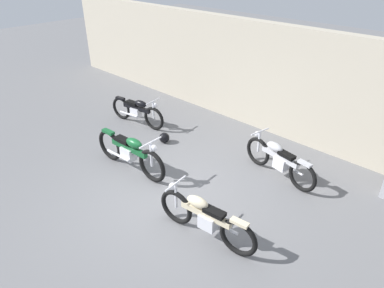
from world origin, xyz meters
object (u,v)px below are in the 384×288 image
object	(u,v)px
helmet	(164,138)
motorcycle_cream	(205,218)
motorcycle_black	(137,111)
motorcycle_silver	(279,160)
motorcycle_green	(130,152)

from	to	relation	value
helmet	motorcycle_cream	xyz separation A→B (m)	(3.03, -1.81, 0.29)
motorcycle_black	motorcycle_silver	bearing A→B (deg)	-2.46
motorcycle_silver	motorcycle_green	size ratio (longest dim) A/B	0.89
helmet	motorcycle_black	bearing A→B (deg)	171.08
motorcycle_silver	motorcycle_cream	world-z (taller)	motorcycle_cream
motorcycle_black	motorcycle_cream	bearing A→B (deg)	-33.67
motorcycle_black	motorcycle_cream	distance (m)	4.82
motorcycle_silver	motorcycle_black	xyz separation A→B (m)	(-4.29, -0.48, -0.01)
motorcycle_silver	motorcycle_black	size ratio (longest dim) A/B	1.01
motorcycle_black	motorcycle_cream	size ratio (longest dim) A/B	0.96
motorcycle_silver	motorcycle_green	xyz separation A→B (m)	(-2.54, -2.08, 0.05)
motorcycle_green	motorcycle_black	xyz separation A→B (m)	(-1.76, 1.60, -0.05)
motorcycle_silver	motorcycle_green	distance (m)	3.28
motorcycle_black	motorcycle_cream	xyz separation A→B (m)	(4.37, -2.02, 0.01)
helmet	motorcycle_silver	xyz separation A→B (m)	(2.95, 0.69, 0.28)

